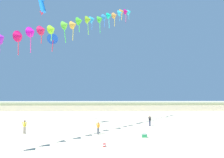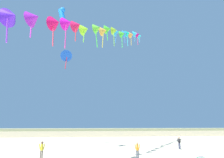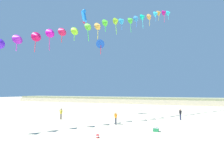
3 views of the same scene
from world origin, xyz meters
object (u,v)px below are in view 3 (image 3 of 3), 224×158
object	(u,v)px
person_near_right	(116,117)
large_kite_low_lead	(101,44)
person_near_left	(61,113)
beach_ball	(98,136)
person_mid_center	(180,114)
large_kite_mid_trail	(84,16)
beach_cooler	(156,130)

from	to	relation	value
person_near_right	large_kite_low_lead	distance (m)	21.01
person_near_left	beach_ball	xyz separation A→B (m)	(9.77, -7.29, -0.78)
person_near_right	beach_ball	size ratio (longest dim) A/B	4.31
person_mid_center	beach_ball	bearing A→B (deg)	-116.89
large_kite_low_lead	person_near_right	bearing A→B (deg)	-57.23
person_mid_center	large_kite_low_lead	xyz separation A→B (m)	(-16.10, 6.53, 13.76)
large_kite_mid_trail	beach_ball	xyz separation A→B (m)	(9.45, -12.94, -17.98)
person_near_right	beach_cooler	world-z (taller)	person_near_right
person_near_right	beach_cooler	size ratio (longest dim) A/B	2.70
large_kite_mid_trail	beach_cooler	world-z (taller)	large_kite_mid_trail
beach_ball	beach_cooler	bearing A→B (deg)	45.18
person_mid_center	beach_ball	size ratio (longest dim) A/B	4.40
large_kite_mid_trail	beach_cooler	bearing A→B (deg)	-31.14
person_near_left	large_kite_low_lead	world-z (taller)	large_kite_low_lead
person_near_left	beach_ball	distance (m)	12.22
person_near_right	beach_ball	bearing A→B (deg)	-83.46
person_near_left	large_kite_mid_trail	bearing A→B (deg)	86.67
beach_cooler	beach_ball	bearing A→B (deg)	-134.82
person_near_left	beach_cooler	xyz separation A→B (m)	(14.27, -2.77, -0.74)
person_near_left	beach_ball	bearing A→B (deg)	-36.72
large_kite_low_lead	beach_cooler	xyz separation A→B (m)	(13.82, -15.35, -14.47)
person_mid_center	large_kite_low_lead	bearing A→B (deg)	157.93
beach_ball	person_mid_center	bearing A→B (deg)	63.11
person_near_left	large_kite_low_lead	bearing A→B (deg)	87.98
person_near_left	person_mid_center	xyz separation A→B (m)	(16.54, 6.05, -0.03)
person_mid_center	beach_ball	world-z (taller)	person_mid_center
person_mid_center	beach_cooler	size ratio (longest dim) A/B	2.76
person_near_left	large_kite_low_lead	xyz separation A→B (m)	(0.44, 12.58, 13.73)
large_kite_mid_trail	person_near_right	bearing A→B (deg)	-36.36
person_near_left	person_mid_center	bearing A→B (deg)	20.09
person_mid_center	large_kite_low_lead	world-z (taller)	large_kite_low_lead
beach_cooler	beach_ball	world-z (taller)	beach_cooler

